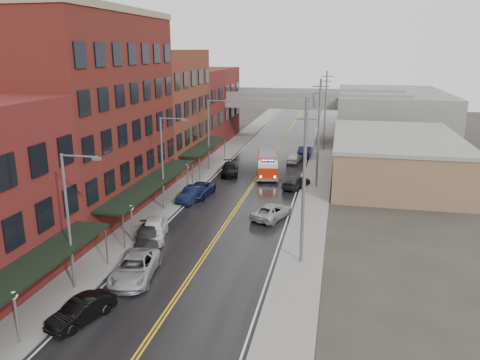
{
  "coord_description": "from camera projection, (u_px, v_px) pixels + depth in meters",
  "views": [
    {
      "loc": [
        9.39,
        -16.47,
        15.0
      ],
      "look_at": [
        0.4,
        25.51,
        3.0
      ],
      "focal_mm": 35.0,
      "sensor_mm": 36.0,
      "label": 1
    }
  ],
  "objects": [
    {
      "name": "fire_truck",
      "position": [
        267.0,
        164.0,
        57.14
      ],
      "size": [
        4.0,
        7.78,
        2.73
      ],
      "rotation": [
        0.0,
        0.0,
        0.17
      ],
      "color": "#BA2608",
      "rests_on": "ground"
    },
    {
      "name": "curb_left",
      "position": [
        194.0,
        192.0,
        50.82
      ],
      "size": [
        0.3,
        160.0,
        0.15
      ],
      "primitive_type": "cube",
      "color": "gray",
      "rests_on": "ground"
    },
    {
      "name": "sidewalk_left",
      "position": [
        180.0,
        191.0,
        51.15
      ],
      "size": [
        3.0,
        160.0,
        0.15
      ],
      "primitive_type": "cube",
      "color": "slate",
      "rests_on": "ground"
    },
    {
      "name": "right_far_block",
      "position": [
        390.0,
        114.0,
        82.66
      ],
      "size": [
        18.0,
        30.0,
        8.0
      ],
      "primitive_type": "cube",
      "color": "slate",
      "rests_on": "ground"
    },
    {
      "name": "parked_car_left_7",
      "position": [
        230.0,
        169.0,
        57.88
      ],
      "size": [
        2.94,
        5.31,
        1.46
      ],
      "primitive_type": "imported",
      "rotation": [
        0.0,
        0.0,
        0.19
      ],
      "color": "black",
      "rests_on": "ground"
    },
    {
      "name": "road",
      "position": [
        245.0,
        196.0,
        49.69
      ],
      "size": [
        11.0,
        160.0,
        0.02
      ],
      "primitive_type": "cube",
      "color": "black",
      "rests_on": "ground"
    },
    {
      "name": "parked_car_left_1",
      "position": [
        81.0,
        311.0,
        26.57
      ],
      "size": [
        2.76,
        4.39,
        1.37
      ],
      "primitive_type": "imported",
      "rotation": [
        0.0,
        0.0,
        -0.34
      ],
      "color": "black",
      "rests_on": "ground"
    },
    {
      "name": "parked_car_right_2",
      "position": [
        294.0,
        158.0,
        64.04
      ],
      "size": [
        2.09,
        4.22,
        1.38
      ],
      "primitive_type": "imported",
      "rotation": [
        0.0,
        0.0,
        3.03
      ],
      "color": "#B3B3B3",
      "rests_on": "ground"
    },
    {
      "name": "overpass",
      "position": [
        283.0,
        105.0,
        78.22
      ],
      "size": [
        40.0,
        10.0,
        7.5
      ],
      "color": "slate",
      "rests_on": "ground"
    },
    {
      "name": "parked_car_left_5",
      "position": [
        192.0,
        194.0,
        47.87
      ],
      "size": [
        2.26,
        4.66,
        1.47
      ],
      "primitive_type": "imported",
      "rotation": [
        0.0,
        0.0,
        -0.16
      ],
      "color": "#0E1832",
      "rests_on": "ground"
    },
    {
      "name": "awning_0",
      "position": [
        20.0,
        274.0,
        25.92
      ],
      "size": [
        2.6,
        16.0,
        3.09
      ],
      "color": "black",
      "rests_on": "ground"
    },
    {
      "name": "sidewalk_right",
      "position": [
        314.0,
        200.0,
        48.21
      ],
      "size": [
        3.0,
        160.0,
        0.15
      ],
      "primitive_type": "cube",
      "color": "slate",
      "rests_on": "ground"
    },
    {
      "name": "street_lamp_2",
      "position": [
        210.0,
        130.0,
        59.04
      ],
      "size": [
        2.64,
        0.22,
        9.0
      ],
      "color": "#59595B",
      "rests_on": "ground"
    },
    {
      "name": "tan_building",
      "position": [
        395.0,
        159.0,
        55.22
      ],
      "size": [
        14.0,
        22.0,
        5.0
      ],
      "primitive_type": "cube",
      "color": "brown",
      "rests_on": "ground"
    },
    {
      "name": "parked_car_left_3",
      "position": [
        148.0,
        237.0,
        37.06
      ],
      "size": [
        3.24,
        5.01,
        1.35
      ],
      "primitive_type": "imported",
      "rotation": [
        0.0,
        0.0,
        0.31
      ],
      "color": "#272729",
      "rests_on": "ground"
    },
    {
      "name": "globe_lamp_1",
      "position": [
        132.0,
        215.0,
        37.18
      ],
      "size": [
        0.44,
        0.44,
        3.12
      ],
      "color": "#59595B",
      "rests_on": "ground"
    },
    {
      "name": "utility_pole_1",
      "position": [
        319.0,
        132.0,
        51.26
      ],
      "size": [
        1.8,
        0.24,
        12.0
      ],
      "color": "#59595B",
      "rests_on": "ground"
    },
    {
      "name": "brick_building_far",
      "position": [
        200.0,
        106.0,
        77.13
      ],
      "size": [
        9.0,
        20.0,
        12.0
      ],
      "primitive_type": "cube",
      "color": "maroon",
      "rests_on": "ground"
    },
    {
      "name": "parked_car_right_3",
      "position": [
        305.0,
        151.0,
        67.47
      ],
      "size": [
        1.9,
        4.99,
        1.62
      ],
      "primitive_type": "imported",
      "rotation": [
        0.0,
        0.0,
        3.1
      ],
      "color": "#0E0E34",
      "rests_on": "ground"
    },
    {
      "name": "utility_pole_2",
      "position": [
        325.0,
        110.0,
        70.09
      ],
      "size": [
        1.8,
        0.24,
        12.0
      ],
      "color": "#59595B",
      "rests_on": "ground"
    },
    {
      "name": "awning_2",
      "position": [
        205.0,
        146.0,
        60.29
      ],
      "size": [
        2.6,
        13.0,
        3.09
      ],
      "color": "black",
      "rests_on": "ground"
    },
    {
      "name": "utility_pole_0",
      "position": [
        304.0,
        180.0,
        32.42
      ],
      "size": [
        1.8,
        0.24,
        12.0
      ],
      "color": "#59595B",
      "rests_on": "ground"
    },
    {
      "name": "parked_car_right_0",
      "position": [
        272.0,
        211.0,
        42.92
      ],
      "size": [
        3.78,
        5.38,
        1.36
      ],
      "primitive_type": "imported",
      "rotation": [
        0.0,
        0.0,
        2.8
      ],
      "color": "#979A9E",
      "rests_on": "ground"
    },
    {
      "name": "parked_car_left_4",
      "position": [
        154.0,
        229.0,
        38.24
      ],
      "size": [
        3.16,
        5.27,
        1.68
      ],
      "primitive_type": "imported",
      "rotation": [
        0.0,
        0.0,
        0.26
      ],
      "color": "silver",
      "rests_on": "ground"
    },
    {
      "name": "parked_car_right_1",
      "position": [
        296.0,
        182.0,
        52.46
      ],
      "size": [
        3.29,
        5.01,
        1.35
      ],
      "primitive_type": "imported",
      "rotation": [
        0.0,
        0.0,
        2.81
      ],
      "color": "#232325",
      "rests_on": "ground"
    },
    {
      "name": "globe_lamp_0",
      "position": [
        15.0,
        306.0,
        23.99
      ],
      "size": [
        0.44,
        0.44,
        3.12
      ],
      "color": "#59595B",
      "rests_on": "ground"
    },
    {
      "name": "parked_car_left_6",
      "position": [
        199.0,
        190.0,
        49.34
      ],
      "size": [
        2.81,
        5.2,
        1.39
      ],
      "primitive_type": "imported",
      "rotation": [
        0.0,
        0.0,
        -0.11
      ],
      "color": "#121947",
      "rests_on": "ground"
    },
    {
      "name": "curb_right",
      "position": [
        298.0,
        199.0,
        48.54
      ],
      "size": [
        0.3,
        160.0,
        0.15
      ],
      "primitive_type": "cube",
      "color": "gray",
      "rests_on": "ground"
    },
    {
      "name": "awning_1",
      "position": [
        152.0,
        182.0,
        43.81
      ],
      "size": [
        2.6,
        18.0,
        3.09
      ],
      "color": "black",
      "rests_on": "ground"
    },
    {
      "name": "street_lamp_0",
      "position": [
        71.0,
        214.0,
        28.9
      ],
      "size": [
        2.64,
        0.22,
        9.0
      ],
      "color": "#59595B",
      "rests_on": "ground"
    },
    {
      "name": "street_lamp_1",
      "position": [
        165.0,
        158.0,
        43.97
      ],
      "size": [
        2.64,
        0.22,
        9.0
      ],
      "color": "#59595B",
      "rests_on": "ground"
    },
    {
      "name": "brick_building_c",
      "position": [
        161.0,
        110.0,
        60.25
      ],
      "size": [
        9.0,
        15.0,
        15.0
      ],
      "primitive_type": "cube",
      "color": "maroon",
      "rests_on": "ground"
    },
    {
      "name": "parked_car_left_2",
      "position": [
        135.0,
        268.0,
        31.57
      ],
      "size": [
        3.44,
        5.95,
        1.56
      ],
      "primitive_type": "imported",
      "rotation": [
        0.0,
        0.0,
        0.16
      ],
      "color": "#97999E",
      "rests_on": "ground"
    },
    {
      "name": "brick_building_b",
      "position": [
        90.0,
        117.0,
        43.36
      ],
      "size": [
        9.0,
        20.0,
        18.0
      ],
      "primitive_type": "cube",
      "color": "#5C1D18",
      "rests_on": "ground"
    },
    {
      "name": "globe_lamp_2",
      "position": [
        187.0,
        172.0,
        50.36
      ],
      "size": [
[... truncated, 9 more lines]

